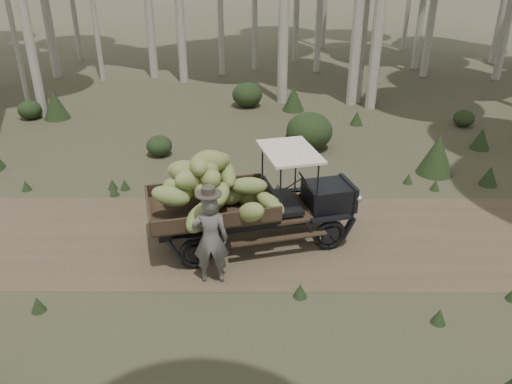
{
  "coord_description": "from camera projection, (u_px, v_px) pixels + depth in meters",
  "views": [
    {
      "loc": [
        0.37,
        -9.74,
        5.96
      ],
      "look_at": [
        0.33,
        -0.1,
        1.22
      ],
      "focal_mm": 35.0,
      "sensor_mm": 36.0,
      "label": 1
    }
  ],
  "objects": [
    {
      "name": "dirt_track",
      "position": [
        242.0,
        238.0,
        11.37
      ],
      "size": [
        70.0,
        4.0,
        0.01
      ],
      "primitive_type": "cube",
      "color": "brown",
      "rests_on": "ground"
    },
    {
      "name": "farmer",
      "position": [
        211.0,
        238.0,
        9.51
      ],
      "size": [
        0.71,
        0.52,
        2.05
      ],
      "rotation": [
        0.0,
        0.0,
        3.18
      ],
      "color": "#524F4B",
      "rests_on": "ground"
    },
    {
      "name": "undergrowth",
      "position": [
        163.0,
        227.0,
        10.73
      ],
      "size": [
        22.79,
        21.12,
        1.34
      ],
      "color": "#233319",
      "rests_on": "ground"
    },
    {
      "name": "ground",
      "position": [
        242.0,
        238.0,
        11.37
      ],
      "size": [
        120.0,
        120.0,
        0.0
      ],
      "primitive_type": "plane",
      "color": "#473D2B",
      "rests_on": "ground"
    },
    {
      "name": "banana_truck",
      "position": [
        229.0,
        190.0,
        10.49
      ],
      "size": [
        4.82,
        2.9,
        2.33
      ],
      "rotation": [
        0.0,
        0.0,
        0.25
      ],
      "color": "black",
      "rests_on": "ground"
    }
  ]
}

